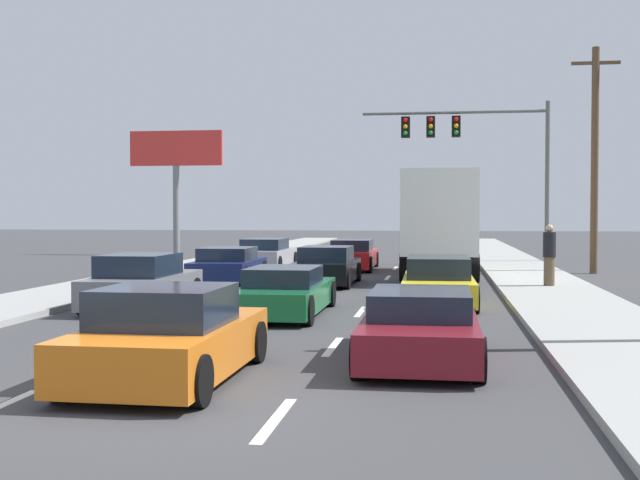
{
  "coord_description": "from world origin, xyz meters",
  "views": [
    {
      "loc": [
        3.52,
        -9.53,
        2.33
      ],
      "look_at": [
        -0.27,
        16.05,
        1.45
      ],
      "focal_mm": 45.27,
      "sensor_mm": 36.0,
      "label": 1
    }
  ],
  "objects_px": {
    "car_orange": "(169,338)",
    "box_truck": "(439,219)",
    "car_green": "(285,293)",
    "roadside_billboard": "(176,163)",
    "car_red": "(353,256)",
    "car_maroon": "(420,327)",
    "car_silver": "(266,255)",
    "pedestrian_near_corner": "(549,255)",
    "utility_pole_mid": "(595,157)",
    "car_gray": "(142,284)",
    "traffic_signal_mast": "(463,139)",
    "car_navy": "(228,266)",
    "car_yellow": "(438,282)",
    "car_black": "(327,267)"
  },
  "relations": [
    {
      "from": "car_yellow",
      "to": "pedestrian_near_corner",
      "type": "relative_size",
      "value": 2.45
    },
    {
      "from": "car_navy",
      "to": "box_truck",
      "type": "relative_size",
      "value": 0.48
    },
    {
      "from": "car_navy",
      "to": "car_yellow",
      "type": "distance_m",
      "value": 9.06
    },
    {
      "from": "car_gray",
      "to": "car_maroon",
      "type": "xyz_separation_m",
      "value": [
        6.82,
        -5.87,
        -0.09
      ]
    },
    {
      "from": "car_yellow",
      "to": "car_green",
      "type": "bearing_deg",
      "value": -143.43
    },
    {
      "from": "car_red",
      "to": "utility_pole_mid",
      "type": "bearing_deg",
      "value": -5.38
    },
    {
      "from": "car_orange",
      "to": "car_maroon",
      "type": "bearing_deg",
      "value": 30.99
    },
    {
      "from": "utility_pole_mid",
      "to": "box_truck",
      "type": "bearing_deg",
      "value": -155.96
    },
    {
      "from": "car_navy",
      "to": "car_maroon",
      "type": "height_order",
      "value": "car_navy"
    },
    {
      "from": "pedestrian_near_corner",
      "to": "box_truck",
      "type": "bearing_deg",
      "value": 126.25
    },
    {
      "from": "car_orange",
      "to": "box_truck",
      "type": "relative_size",
      "value": 0.47
    },
    {
      "from": "roadside_billboard",
      "to": "car_gray",
      "type": "bearing_deg",
      "value": -73.3
    },
    {
      "from": "roadside_billboard",
      "to": "car_navy",
      "type": "bearing_deg",
      "value": -66.12
    },
    {
      "from": "car_orange",
      "to": "utility_pole_mid",
      "type": "distance_m",
      "value": 23.65
    },
    {
      "from": "car_green",
      "to": "utility_pole_mid",
      "type": "bearing_deg",
      "value": 56.33
    },
    {
      "from": "car_gray",
      "to": "car_maroon",
      "type": "bearing_deg",
      "value": -40.72
    },
    {
      "from": "car_yellow",
      "to": "utility_pole_mid",
      "type": "bearing_deg",
      "value": 62.82
    },
    {
      "from": "car_silver",
      "to": "car_black",
      "type": "bearing_deg",
      "value": -63.04
    },
    {
      "from": "car_silver",
      "to": "car_black",
      "type": "xyz_separation_m",
      "value": [
        3.48,
        -6.84,
        -0.02
      ]
    },
    {
      "from": "car_silver",
      "to": "roadside_billboard",
      "type": "height_order",
      "value": "roadside_billboard"
    },
    {
      "from": "car_yellow",
      "to": "pedestrian_near_corner",
      "type": "height_order",
      "value": "pedestrian_near_corner"
    },
    {
      "from": "car_red",
      "to": "car_orange",
      "type": "bearing_deg",
      "value": -90.49
    },
    {
      "from": "utility_pole_mid",
      "to": "pedestrian_near_corner",
      "type": "xyz_separation_m",
      "value": [
        -2.57,
        -7.07,
        -3.38
      ]
    },
    {
      "from": "car_maroon",
      "to": "car_orange",
      "type": "bearing_deg",
      "value": -149.01
    },
    {
      "from": "car_navy",
      "to": "traffic_signal_mast",
      "type": "distance_m",
      "value": 15.06
    },
    {
      "from": "car_silver",
      "to": "box_truck",
      "type": "bearing_deg",
      "value": -24.25
    },
    {
      "from": "car_silver",
      "to": "car_maroon",
      "type": "distance_m",
      "value": 20.94
    },
    {
      "from": "car_silver",
      "to": "car_orange",
      "type": "distance_m",
      "value": 22.13
    },
    {
      "from": "roadside_billboard",
      "to": "car_green",
      "type": "bearing_deg",
      "value": -66.38
    },
    {
      "from": "car_navy",
      "to": "traffic_signal_mast",
      "type": "bearing_deg",
      "value": 55.09
    },
    {
      "from": "car_red",
      "to": "car_maroon",
      "type": "relative_size",
      "value": 1.08
    },
    {
      "from": "car_gray",
      "to": "utility_pole_mid",
      "type": "bearing_deg",
      "value": 45.91
    },
    {
      "from": "car_gray",
      "to": "car_maroon",
      "type": "distance_m",
      "value": 8.99
    },
    {
      "from": "car_gray",
      "to": "roadside_billboard",
      "type": "bearing_deg",
      "value": 106.7
    },
    {
      "from": "car_red",
      "to": "car_green",
      "type": "height_order",
      "value": "car_red"
    },
    {
      "from": "car_silver",
      "to": "pedestrian_near_corner",
      "type": "distance_m",
      "value": 12.88
    },
    {
      "from": "car_black",
      "to": "car_maroon",
      "type": "relative_size",
      "value": 0.94
    },
    {
      "from": "box_truck",
      "to": "car_yellow",
      "type": "xyz_separation_m",
      "value": [
        -0.02,
        -8.82,
        -1.55
      ]
    },
    {
      "from": "car_gray",
      "to": "pedestrian_near_corner",
      "type": "height_order",
      "value": "pedestrian_near_corner"
    },
    {
      "from": "car_red",
      "to": "car_silver",
      "type": "bearing_deg",
      "value": -175.11
    },
    {
      "from": "car_navy",
      "to": "utility_pole_mid",
      "type": "xyz_separation_m",
      "value": [
        12.87,
        5.67,
        3.89
      ]
    },
    {
      "from": "car_green",
      "to": "roadside_billboard",
      "type": "relative_size",
      "value": 0.67
    },
    {
      "from": "car_orange",
      "to": "pedestrian_near_corner",
      "type": "bearing_deg",
      "value": 63.85
    },
    {
      "from": "pedestrian_near_corner",
      "to": "car_navy",
      "type": "bearing_deg",
      "value": 172.25
    },
    {
      "from": "traffic_signal_mast",
      "to": "utility_pole_mid",
      "type": "relative_size",
      "value": 0.99
    },
    {
      "from": "car_green",
      "to": "car_navy",
      "type": "bearing_deg",
      "value": 113.1
    },
    {
      "from": "car_gray",
      "to": "traffic_signal_mast",
      "type": "bearing_deg",
      "value": 67.04
    },
    {
      "from": "car_silver",
      "to": "car_yellow",
      "type": "bearing_deg",
      "value": -59.56
    },
    {
      "from": "car_gray",
      "to": "box_truck",
      "type": "bearing_deg",
      "value": 56.57
    },
    {
      "from": "car_yellow",
      "to": "utility_pole_mid",
      "type": "distance_m",
      "value": 13.42
    }
  ]
}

